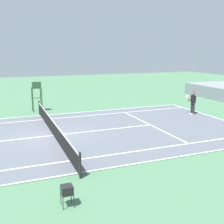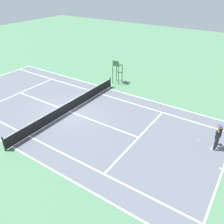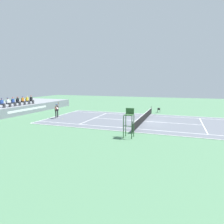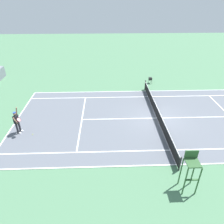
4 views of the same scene
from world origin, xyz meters
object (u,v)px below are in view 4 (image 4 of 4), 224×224
(umpire_chair, at_px, (191,167))
(tennis_player, at_px, (17,122))
(ball_hopper, at_px, (150,79))
(tennis_ball, at_px, (33,134))

(umpire_chair, bearing_deg, tennis_player, 63.26)
(tennis_player, relative_size, umpire_chair, 0.85)
(tennis_player, bearing_deg, ball_hopper, -51.95)
(tennis_ball, distance_m, ball_hopper, 14.54)
(tennis_ball, relative_size, umpire_chair, 0.03)
(tennis_ball, relative_size, ball_hopper, 0.10)
(tennis_player, height_order, umpire_chair, umpire_chair)
(tennis_ball, distance_m, umpire_chair, 11.34)
(tennis_player, xyz_separation_m, umpire_chair, (-5.56, -11.03, 0.56))
(umpire_chair, height_order, ball_hopper, umpire_chair)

